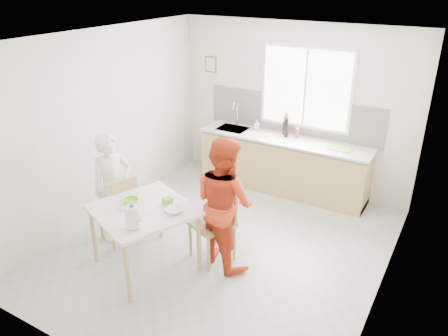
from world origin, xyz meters
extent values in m
plane|color=#B7B7B2|center=(0.00, 0.00, 0.00)|extent=(4.50, 4.50, 0.00)
plane|color=silver|center=(0.00, 2.25, 1.35)|extent=(4.00, 0.00, 4.00)
plane|color=silver|center=(0.00, -2.25, 1.35)|extent=(4.00, 0.00, 4.00)
plane|color=silver|center=(-2.00, 0.00, 1.35)|extent=(0.00, 4.50, 4.50)
plane|color=silver|center=(2.00, 0.00, 1.35)|extent=(0.00, 4.50, 4.50)
plane|color=white|center=(0.00, 0.00, 2.70)|extent=(4.50, 4.50, 0.00)
cube|color=white|center=(0.20, 2.23, 1.70)|extent=(1.50, 0.03, 1.30)
cube|color=white|center=(0.20, 2.21, 1.70)|extent=(1.40, 0.02, 1.20)
cube|color=white|center=(0.20, 2.21, 1.70)|extent=(0.03, 0.03, 1.20)
cube|color=white|center=(0.00, 2.24, 1.23)|extent=(3.00, 0.02, 0.65)
cube|color=#4E843C|center=(-1.55, 2.23, 1.90)|extent=(0.22, 0.02, 0.28)
cube|color=beige|center=(-1.55, 2.22, 1.90)|extent=(0.16, 0.01, 0.22)
cube|color=tan|center=(0.00, 1.95, 0.43)|extent=(2.80, 0.60, 0.86)
cube|color=#3F3326|center=(0.00, 1.95, 0.05)|extent=(2.80, 0.54, 0.10)
cube|color=silver|center=(0.00, 1.95, 0.90)|extent=(2.84, 0.64, 0.04)
cube|color=#A5A5AA|center=(-0.95, 1.95, 0.91)|extent=(0.50, 0.40, 0.03)
cylinder|color=silver|center=(-0.95, 2.11, 1.10)|extent=(0.02, 0.02, 0.36)
torus|color=silver|center=(-0.95, 2.04, 1.28)|extent=(0.02, 0.18, 0.18)
cube|color=white|center=(-0.60, -0.85, 0.80)|extent=(1.39, 1.39, 0.04)
cylinder|color=tan|center=(-1.21, -1.10, 0.38)|extent=(0.05, 0.05, 0.76)
cylinder|color=tan|center=(-0.86, -0.24, 0.38)|extent=(0.05, 0.05, 0.76)
cylinder|color=tan|center=(-0.35, -1.46, 0.38)|extent=(0.05, 0.05, 0.76)
cylinder|color=tan|center=(0.01, -0.59, 0.38)|extent=(0.05, 0.05, 0.76)
cube|color=tan|center=(-1.30, -0.56, 0.48)|extent=(0.59, 0.59, 0.04)
cube|color=tan|center=(-1.11, -0.64, 0.74)|extent=(0.19, 0.41, 0.47)
cylinder|color=tan|center=(-1.40, -0.31, 0.23)|extent=(0.04, 0.04, 0.46)
cylinder|color=tan|center=(-1.55, -0.67, 0.23)|extent=(0.04, 0.04, 0.46)
cylinder|color=tan|center=(-1.05, -0.46, 0.23)|extent=(0.04, 0.04, 0.46)
cylinder|color=tan|center=(-1.19, -0.81, 0.23)|extent=(0.04, 0.04, 0.46)
cube|color=tan|center=(0.00, -0.28, 0.50)|extent=(0.61, 0.61, 0.04)
cube|color=tan|center=(0.08, -0.09, 0.77)|extent=(0.42, 0.20, 0.49)
cylinder|color=tan|center=(-0.26, -0.39, 0.24)|extent=(0.04, 0.04, 0.48)
cylinder|color=tan|center=(0.11, -0.54, 0.24)|extent=(0.04, 0.04, 0.48)
cylinder|color=tan|center=(-0.11, -0.02, 0.24)|extent=(0.04, 0.04, 0.48)
cylinder|color=tan|center=(0.26, -0.17, 0.24)|extent=(0.04, 0.04, 0.48)
imported|color=white|center=(-1.38, -0.53, 0.76)|extent=(0.54, 0.65, 1.51)
imported|color=red|center=(0.16, -0.26, 0.83)|extent=(0.99, 0.89, 1.67)
imported|color=#83CF2F|center=(-0.81, -0.82, 0.85)|extent=(0.24, 0.24, 0.06)
imported|color=white|center=(-0.23, -0.73, 0.85)|extent=(0.28, 0.28, 0.05)
cylinder|color=white|center=(-0.41, -1.23, 0.96)|extent=(0.15, 0.15, 0.24)
cylinder|color=blue|center=(-0.41, -1.23, 1.09)|extent=(0.05, 0.05, 0.03)
torus|color=white|center=(-0.34, -1.23, 0.98)|extent=(0.12, 0.07, 0.12)
cube|color=#72B72A|center=(-0.40, -0.62, 0.86)|extent=(0.13, 0.13, 0.09)
cylinder|color=#A5A5AA|center=(-0.76, -1.02, 0.83)|extent=(0.16, 0.02, 0.01)
cube|color=#85CA2E|center=(0.92, 1.95, 0.93)|extent=(0.37, 0.29, 0.01)
cylinder|color=black|center=(0.00, 2.02, 1.08)|extent=(0.07, 0.07, 0.32)
cylinder|color=black|center=(-0.07, 2.12, 1.07)|extent=(0.07, 0.07, 0.30)
cylinder|color=brown|center=(0.17, 2.07, 1.00)|extent=(0.06, 0.06, 0.16)
imported|color=#999999|center=(-0.56, 2.08, 1.01)|extent=(0.10, 0.10, 0.17)
camera|label=1|loc=(2.48, -4.24, 3.37)|focal=35.00mm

